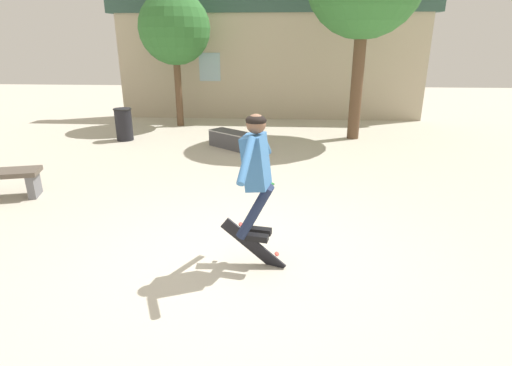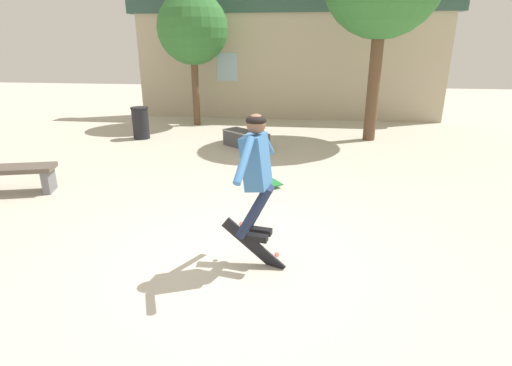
% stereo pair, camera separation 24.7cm
% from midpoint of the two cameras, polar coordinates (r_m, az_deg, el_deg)
% --- Properties ---
extents(ground_plane, '(40.00, 40.00, 0.00)m').
position_cam_midpoint_polar(ground_plane, '(4.93, -3.96, -10.99)').
color(ground_plane, beige).
extents(building_backdrop, '(10.64, 0.52, 4.91)m').
position_cam_midpoint_polar(building_backdrop, '(13.81, 1.48, 17.54)').
color(building_backdrop, '#B7A88E').
rests_on(building_backdrop, ground_plane).
extents(tree_left, '(2.09, 2.09, 3.92)m').
position_cam_midpoint_polar(tree_left, '(12.75, -12.14, 20.74)').
color(tree_left, brown).
rests_on(tree_left, ground_plane).
extents(skate_ledge, '(1.26, 1.14, 0.41)m').
position_cam_midpoint_polar(skate_ledge, '(9.97, -4.11, 6.18)').
color(skate_ledge, '#4C4C51').
rests_on(skate_ledge, ground_plane).
extents(trash_bin, '(0.47, 0.47, 0.85)m').
position_cam_midpoint_polar(trash_bin, '(11.30, -18.97, 8.03)').
color(trash_bin, black).
rests_on(trash_bin, ground_plane).
extents(skater, '(0.44, 1.24, 1.41)m').
position_cam_midpoint_polar(skater, '(4.30, -1.63, 2.30)').
color(skater, teal).
extents(skateboard_flipping, '(0.79, 0.26, 0.68)m').
position_cam_midpoint_polar(skateboard_flipping, '(4.74, -1.93, -8.95)').
color(skateboard_flipping, black).
extents(skateboard_resting, '(0.66, 0.80, 0.08)m').
position_cam_midpoint_polar(skateboard_resting, '(7.49, -0.72, 0.59)').
color(skateboard_resting, '#237F38').
rests_on(skateboard_resting, ground_plane).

